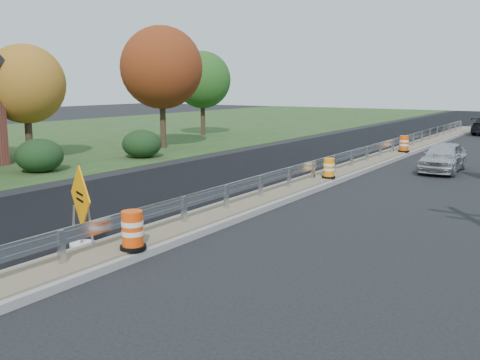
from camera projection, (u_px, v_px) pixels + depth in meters
The scene contains 15 objects.
ground at pixel (261, 203), 17.72m from camera, with size 140.00×140.00×0.00m, color black.
grass_verge_near at pixel (49, 138), 38.89m from camera, with size 30.00×120.00×0.03m, color #27411C.
milled_overlay at pixel (287, 158), 28.33m from camera, with size 7.20×120.00×0.01m, color black.
median at pixel (351, 168), 24.29m from camera, with size 1.60×55.00×0.23m.
guardrail at pixel (360, 153), 25.00m from camera, with size 0.10×46.15×0.72m.
hedge_mid at pixel (40, 155), 23.78m from camera, with size 2.09×2.09×1.52m, color black.
hedge_north at pixel (142, 144), 28.46m from camera, with size 2.09×2.09×1.52m, color black.
tree_near_yellow at pixel (25, 84), 26.76m from camera, with size 3.96×3.96×5.88m.
tree_near_red at pixel (162, 68), 32.10m from camera, with size 4.95×4.95×7.35m.
tree_near_back at pixel (202, 80), 40.42m from camera, with size 4.29×4.29×6.37m.
caution_sign at pixel (82, 229), 12.60m from camera, with size 1.36×0.63×2.04m.
barrel_median_near at pixel (133, 231), 11.96m from camera, with size 0.60×0.60×0.87m.
barrel_median_mid at pixel (329, 168), 21.09m from camera, with size 0.54×0.54×0.79m.
barrel_median_far at pixel (404, 144), 29.27m from camera, with size 0.60×0.60×0.88m.
car_silver at pixel (443, 157), 23.99m from camera, with size 1.59×3.94×1.34m, color silver.
Camera 1 is at (8.90, -14.86, 3.88)m, focal length 40.00 mm.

